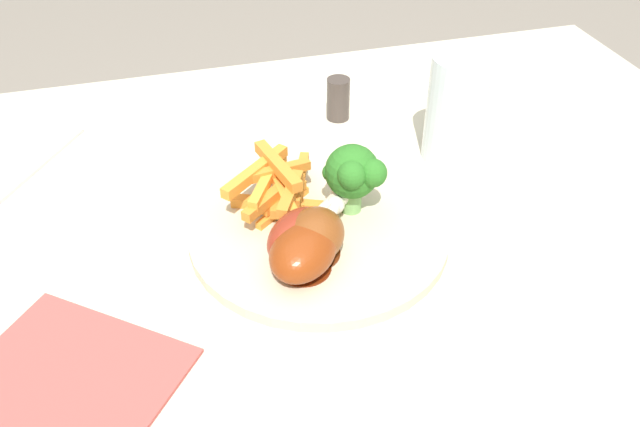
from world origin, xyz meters
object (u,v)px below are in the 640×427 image
object	(u,v)px
fork	(33,170)
water_glass	(456,109)
dinner_plate	(320,233)
pepper_shaker	(338,99)
chicken_drumstick_near	(316,233)
dining_table	(375,299)
chicken_drumstick_extra	(300,232)
carrot_fries_pile	(278,185)
broccoli_floret_front	(354,174)
chicken_drumstick_far	(305,248)

from	to	relation	value
fork	water_glass	bearing A→B (deg)	-68.33
dinner_plate	pepper_shaker	distance (m)	0.25
dinner_plate	chicken_drumstick_near	bearing A→B (deg)	-112.16
dinner_plate	chicken_drumstick_near	distance (m)	0.05
dinner_plate	chicken_drumstick_near	size ratio (longest dim) A/B	2.49
dining_table	fork	world-z (taller)	fork
chicken_drumstick_extra	pepper_shaker	xyz separation A→B (m)	(0.11, 0.25, -0.01)
carrot_fries_pile	chicken_drumstick_extra	xyz separation A→B (m)	(0.00, -0.07, -0.00)
pepper_shaker	water_glass	bearing A→B (deg)	-49.83
water_glass	pepper_shaker	xyz separation A→B (m)	(-0.10, 0.12, -0.04)
dining_table	broccoli_floret_front	world-z (taller)	broccoli_floret_front
chicken_drumstick_near	chicken_drumstick_far	size ratio (longest dim) A/B	0.88
carrot_fries_pile	pepper_shaker	distance (m)	0.22
chicken_drumstick_near	pepper_shaker	world-z (taller)	chicken_drumstick_near
broccoli_floret_front	water_glass	bearing A→B (deg)	30.03
carrot_fries_pile	dining_table	bearing A→B (deg)	-25.11
chicken_drumstick_far	pepper_shaker	bearing A→B (deg)	67.34
dining_table	dinner_plate	bearing A→B (deg)	-176.32
dinner_plate	broccoli_floret_front	size ratio (longest dim) A/B	3.48
dining_table	fork	distance (m)	0.43
carrot_fries_pile	pepper_shaker	bearing A→B (deg)	56.28
dining_table	chicken_drumstick_extra	distance (m)	0.18
dining_table	chicken_drumstick_near	bearing A→B (deg)	-155.58
dinner_plate	fork	world-z (taller)	dinner_plate
chicken_drumstick_far	dining_table	bearing A→B (deg)	29.21
dining_table	pepper_shaker	bearing A→B (deg)	84.75
pepper_shaker	carrot_fries_pile	bearing A→B (deg)	-123.72
chicken_drumstick_extra	dinner_plate	bearing A→B (deg)	41.65
broccoli_floret_front	chicken_drumstick_far	xyz separation A→B (m)	(-0.07, -0.07, -0.03)
fork	water_glass	size ratio (longest dim) A/B	1.48
chicken_drumstick_near	chicken_drumstick_extra	world-z (taller)	chicken_drumstick_near
dining_table	dinner_plate	distance (m)	0.14
dinner_plate	chicken_drumstick_near	xyz separation A→B (m)	(-0.01, -0.03, 0.03)
dinner_plate	chicken_drumstick_near	world-z (taller)	chicken_drumstick_near
dinner_plate	broccoli_floret_front	bearing A→B (deg)	24.42
broccoli_floret_front	carrot_fries_pile	bearing A→B (deg)	156.05
carrot_fries_pile	fork	xyz separation A→B (m)	(-0.26, 0.15, -0.03)
chicken_drumstick_extra	fork	bearing A→B (deg)	139.23
dinner_plate	carrot_fries_pile	bearing A→B (deg)	121.68
broccoli_floret_front	carrot_fries_pile	world-z (taller)	broccoli_floret_front
fork	dining_table	bearing A→B (deg)	-85.92
dining_table	chicken_drumstick_far	distance (m)	0.18
fork	chicken_drumstick_extra	bearing A→B (deg)	-97.51
pepper_shaker	chicken_drumstick_extra	bearing A→B (deg)	-114.42
chicken_drumstick_far	water_glass	bearing A→B (deg)	35.15
chicken_drumstick_far	chicken_drumstick_extra	xyz separation A→B (m)	(0.00, 0.03, -0.00)
dinner_plate	chicken_drumstick_extra	world-z (taller)	chicken_drumstick_extra
carrot_fries_pile	fork	distance (m)	0.31
carrot_fries_pile	chicken_drumstick_extra	world-z (taller)	carrot_fries_pile
carrot_fries_pile	fork	bearing A→B (deg)	149.37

